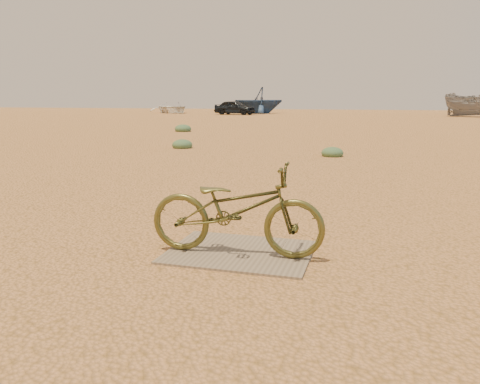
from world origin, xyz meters
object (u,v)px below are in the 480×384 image
(plywood_board, at_px, (240,252))
(boat_mid_right, at_px, (476,104))
(boat_near_left, at_px, (172,108))
(boat_far_left, at_px, (259,100))
(bicycle, at_px, (236,209))
(car, at_px, (235,107))

(plywood_board, height_order, boat_mid_right, boat_mid_right)
(boat_near_left, distance_m, boat_mid_right, 27.78)
(boat_far_left, xyz_separation_m, boat_mid_right, (18.92, -3.63, -0.26))
(plywood_board, relative_size, bicycle, 0.83)
(plywood_board, bearing_deg, car, 106.80)
(boat_near_left, distance_m, boat_far_left, 8.86)
(plywood_board, distance_m, boat_near_left, 44.37)
(boat_near_left, bearing_deg, boat_mid_right, -47.35)
(bicycle, xyz_separation_m, boat_far_left, (-10.01, 41.49, 0.82))
(boat_mid_right, bearing_deg, bicycle, -158.89)
(plywood_board, bearing_deg, boat_far_left, 103.61)
(boat_far_left, height_order, boat_mid_right, boat_far_left)
(plywood_board, bearing_deg, bicycle, -97.18)
(car, bearing_deg, plywood_board, -152.66)
(car, height_order, boat_mid_right, boat_mid_right)
(boat_far_left, bearing_deg, boat_mid_right, 45.56)
(bicycle, xyz_separation_m, boat_near_left, (-18.76, 40.29, 0.08))
(boat_near_left, bearing_deg, car, -61.22)
(car, relative_size, boat_mid_right, 0.72)
(bicycle, distance_m, boat_mid_right, 38.90)
(boat_mid_right, bearing_deg, car, 124.65)
(car, xyz_separation_m, boat_near_left, (-7.40, 2.53, -0.11))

